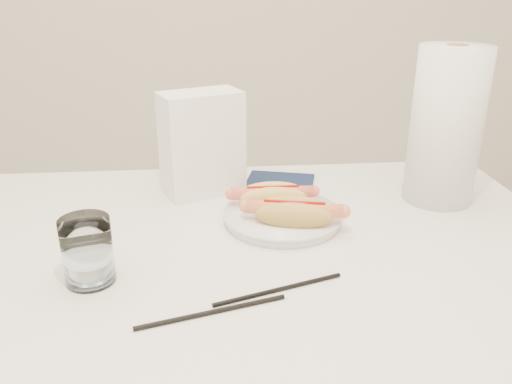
{
  "coord_description": "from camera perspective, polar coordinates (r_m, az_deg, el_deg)",
  "views": [
    {
      "loc": [
        -0.02,
        -0.75,
        1.17
      ],
      "look_at": [
        0.06,
        0.08,
        0.82
      ],
      "focal_mm": 36.6,
      "sensor_mm": 36.0,
      "label": 1
    }
  ],
  "objects": [
    {
      "name": "paper_towel_roll",
      "position": [
        1.06,
        20.06,
        6.76
      ],
      "size": [
        0.14,
        0.14,
        0.3
      ],
      "primitive_type": "cylinder",
      "rotation": [
        0.0,
        0.0,
        0.04
      ],
      "color": "white",
      "rests_on": "table"
    },
    {
      "name": "hotdog_left",
      "position": [
        0.97,
        1.83,
        -0.42
      ],
      "size": [
        0.15,
        0.06,
        0.04
      ],
      "rotation": [
        0.0,
        0.0,
        -0.01
      ],
      "color": "#EBC25E",
      "rests_on": "plate"
    },
    {
      "name": "chopstick_far",
      "position": [
        0.75,
        2.52,
        -10.58
      ],
      "size": [
        0.19,
        0.07,
        0.01
      ],
      "primitive_type": "cylinder",
      "rotation": [
        0.0,
        1.57,
        0.32
      ],
      "color": "black",
      "rests_on": "table"
    },
    {
      "name": "water_glass",
      "position": [
        0.79,
        -17.94,
        -6.14
      ],
      "size": [
        0.07,
        0.07,
        0.1
      ],
      "primitive_type": "cylinder",
      "color": "white",
      "rests_on": "table"
    },
    {
      "name": "navy_napkin",
      "position": [
        1.11,
        2.51,
        0.77
      ],
      "size": [
        0.17,
        0.17,
        0.01
      ],
      "primitive_type": "cube",
      "rotation": [
        0.0,
        0.0,
        -0.26
      ],
      "color": "#121E3A",
      "rests_on": "table"
    },
    {
      "name": "napkin_box",
      "position": [
        1.06,
        -5.92,
        5.3
      ],
      "size": [
        0.18,
        0.14,
        0.21
      ],
      "primitive_type": "cube",
      "rotation": [
        0.0,
        0.0,
        0.39
      ],
      "color": "white",
      "rests_on": "table"
    },
    {
      "name": "chopstick_near",
      "position": [
        0.71,
        -4.83,
        -12.93
      ],
      "size": [
        0.2,
        0.06,
        0.01
      ],
      "primitive_type": "cylinder",
      "rotation": [
        0.0,
        1.57,
        0.27
      ],
      "color": "black",
      "rests_on": "table"
    },
    {
      "name": "table",
      "position": [
        0.89,
        -3.23,
        -9.78
      ],
      "size": [
        1.2,
        0.8,
        0.75
      ],
      "color": "white",
      "rests_on": "ground"
    },
    {
      "name": "hotdog_right",
      "position": [
        0.9,
        4.19,
        -2.25
      ],
      "size": [
        0.17,
        0.09,
        0.05
      ],
      "rotation": [
        0.0,
        0.0,
        -0.22
      ],
      "color": "tan",
      "rests_on": "plate"
    },
    {
      "name": "plate",
      "position": [
        0.95,
        2.91,
        -2.87
      ],
      "size": [
        0.24,
        0.24,
        0.02
      ],
      "primitive_type": "cylinder",
      "rotation": [
        0.0,
        0.0,
        0.16
      ],
      "color": "white",
      "rests_on": "table"
    }
  ]
}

